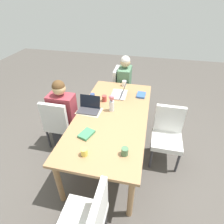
% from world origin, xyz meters
% --- Properties ---
extents(ground_plane, '(10.00, 10.00, 0.00)m').
position_xyz_m(ground_plane, '(0.00, 0.00, 0.00)').
color(ground_plane, '#4C4742').
extents(dining_table, '(2.12, 1.03, 0.75)m').
position_xyz_m(dining_table, '(0.00, 0.00, 0.67)').
color(dining_table, '#9E754C').
rests_on(dining_table, ground_plane).
extents(chair_head_left_left_near, '(0.44, 0.44, 0.90)m').
position_xyz_m(chair_head_left_left_near, '(-1.38, -0.11, 0.50)').
color(chair_head_left_left_near, silver).
rests_on(chair_head_left_left_near, ground_plane).
extents(person_head_left_left_near, '(0.40, 0.36, 1.19)m').
position_xyz_m(person_head_left_left_near, '(-1.32, -0.03, 0.53)').
color(person_head_left_left_near, '#2D2D33').
rests_on(person_head_left_left_near, ground_plane).
extents(chair_near_left_mid, '(0.44, 0.44, 0.90)m').
position_xyz_m(chair_near_left_mid, '(0.04, -0.87, 0.50)').
color(chair_near_left_mid, silver).
rests_on(chair_near_left_mid, ground_plane).
extents(person_near_left_mid, '(0.36, 0.40, 1.19)m').
position_xyz_m(person_near_left_mid, '(-0.04, -0.81, 0.53)').
color(person_near_left_mid, '#2D2D33').
rests_on(person_near_left_mid, ground_plane).
extents(chair_head_right_left_far, '(0.44, 0.44, 0.90)m').
position_xyz_m(chair_head_right_left_far, '(1.36, 0.07, 0.50)').
color(chair_head_right_left_far, silver).
rests_on(chair_head_right_left_far, ground_plane).
extents(chair_far_right_near, '(0.44, 0.44, 0.90)m').
position_xyz_m(chair_far_right_near, '(-0.06, 0.83, 0.50)').
color(chair_far_right_near, silver).
rests_on(chair_far_right_near, ground_plane).
extents(flower_vase, '(0.07, 0.09, 0.27)m').
position_xyz_m(flower_vase, '(-0.11, -0.03, 0.91)').
color(flower_vase, silver).
rests_on(flower_vase, dining_table).
extents(placemat_head_left_left_near, '(0.37, 0.27, 0.00)m').
position_xyz_m(placemat_head_left_left_near, '(-0.62, -0.01, 0.75)').
color(placemat_head_left_left_near, beige).
rests_on(placemat_head_left_left_near, dining_table).
extents(placemat_near_left_mid, '(0.28, 0.38, 0.00)m').
position_xyz_m(placemat_near_left_mid, '(-0.02, -0.36, 0.75)').
color(placemat_near_left_mid, beige).
rests_on(placemat_near_left_mid, dining_table).
extents(laptop_near_left_mid, '(0.22, 0.32, 0.21)m').
position_xyz_m(laptop_near_left_mid, '(-0.04, -0.36, 0.79)').
color(laptop_near_left_mid, '#38383D').
rests_on(laptop_near_left_mid, dining_table).
extents(laptop_head_left_left_near, '(0.32, 0.22, 0.21)m').
position_xyz_m(laptop_head_left_left_near, '(-0.58, 0.01, 0.79)').
color(laptop_head_left_left_near, silver).
rests_on(laptop_head_left_left_near, dining_table).
extents(coffee_mug_near_left, '(0.08, 0.08, 0.10)m').
position_xyz_m(coffee_mug_near_left, '(-0.96, 0.02, 0.80)').
color(coffee_mug_near_left, white).
rests_on(coffee_mug_near_left, dining_table).
extents(coffee_mug_near_right, '(0.08, 0.08, 0.10)m').
position_xyz_m(coffee_mug_near_right, '(-0.35, -0.21, 0.80)').
color(coffee_mug_near_right, '#AD3D38').
rests_on(coffee_mug_near_right, dining_table).
extents(coffee_mug_centre_left, '(0.08, 0.08, 0.09)m').
position_xyz_m(coffee_mug_centre_left, '(0.71, 0.31, 0.79)').
color(coffee_mug_centre_left, '#47704C').
rests_on(coffee_mug_centre_left, dining_table).
extents(coffee_mug_centre_right, '(0.08, 0.08, 0.09)m').
position_xyz_m(coffee_mug_centre_right, '(0.82, -0.13, 0.79)').
color(coffee_mug_centre_right, '#DBC64C').
rests_on(coffee_mug_centre_right, dining_table).
extents(coffee_mug_far_left, '(0.08, 0.08, 0.08)m').
position_xyz_m(coffee_mug_far_left, '(-0.40, -0.42, 0.79)').
color(coffee_mug_far_left, '#33477A').
rests_on(coffee_mug_far_left, dining_table).
extents(book_red_cover, '(0.23, 0.20, 0.03)m').
position_xyz_m(book_red_cover, '(0.50, -0.22, 0.76)').
color(book_red_cover, '#3D7F56').
rests_on(book_red_cover, dining_table).
extents(book_blue_cover, '(0.21, 0.15, 0.03)m').
position_xyz_m(book_blue_cover, '(-0.65, 0.36, 0.76)').
color(book_blue_cover, '#335693').
rests_on(book_blue_cover, dining_table).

